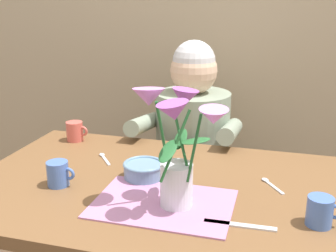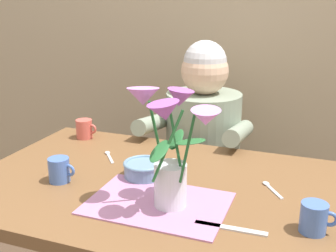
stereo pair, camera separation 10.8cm
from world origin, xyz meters
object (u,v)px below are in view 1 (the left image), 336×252
at_px(tea_cup, 320,211).
at_px(dinner_knife, 240,225).
at_px(flower_vase, 177,145).
at_px(ceramic_bowl, 144,170).
at_px(ceramic_mug, 58,174).
at_px(coffee_cup, 75,131).
at_px(seated_person, 192,163).

bearing_deg(tea_cup, dinner_knife, -162.78).
relative_size(flower_vase, ceramic_bowl, 2.54).
xyz_separation_m(flower_vase, ceramic_mug, (-0.40, 0.04, -0.15)).
xyz_separation_m(ceramic_mug, coffee_cup, (-0.15, 0.40, 0.00)).
bearing_deg(ceramic_mug, dinner_knife, -8.84).
height_order(ceramic_bowl, ceramic_mug, ceramic_mug).
height_order(seated_person, ceramic_mug, seated_person).
height_order(seated_person, tea_cup, seated_person).
bearing_deg(seated_person, tea_cup, -55.80).
bearing_deg(dinner_knife, flower_vase, 162.09).
xyz_separation_m(seated_person, dinner_knife, (0.30, -0.81, 0.18)).
height_order(flower_vase, ceramic_mug, flower_vase).
height_order(ceramic_bowl, tea_cup, tea_cup).
bearing_deg(tea_cup, seated_person, 124.12).
relative_size(seated_person, coffee_cup, 12.20).
xyz_separation_m(tea_cup, ceramic_mug, (-0.78, 0.03, 0.00)).
bearing_deg(coffee_cup, seated_person, 36.14).
xyz_separation_m(seated_person, coffee_cup, (-0.43, -0.31, 0.22)).
distance_m(ceramic_mug, coffee_cup, 0.43).
bearing_deg(ceramic_bowl, ceramic_mug, -153.03).
height_order(flower_vase, ceramic_bowl, flower_vase).
relative_size(seated_person, flower_vase, 3.28).
relative_size(dinner_knife, coffee_cup, 2.04).
bearing_deg(coffee_cup, ceramic_bowl, -35.12).
bearing_deg(coffee_cup, flower_vase, -38.62).
distance_m(flower_vase, tea_cup, 0.41).
bearing_deg(ceramic_mug, tea_cup, -2.10).
bearing_deg(coffee_cup, tea_cup, -24.72).
bearing_deg(seated_person, ceramic_bowl, -93.25).
distance_m(flower_vase, dinner_knife, 0.27).
height_order(seated_person, dinner_knife, seated_person).
bearing_deg(dinner_knife, tea_cup, 15.35).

